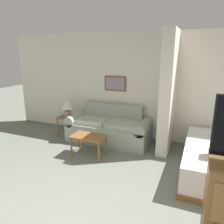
# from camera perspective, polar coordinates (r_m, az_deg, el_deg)

# --- Properties ---
(wall_back) EXTENTS (7.54, 0.16, 2.60)m
(wall_back) POSITION_cam_1_polar(r_m,az_deg,el_deg) (5.37, 8.26, 6.14)
(wall_back) COLOR silver
(wall_back) RESTS_ON ground_plane
(wall_partition_pillar) EXTENTS (0.24, 0.83, 2.60)m
(wall_partition_pillar) POSITION_cam_1_polar(r_m,az_deg,el_deg) (4.79, 14.39, 4.74)
(wall_partition_pillar) COLOR silver
(wall_partition_pillar) RESTS_ON ground_plane
(couch) EXTENTS (2.02, 0.84, 0.89)m
(couch) POSITION_cam_1_polar(r_m,az_deg,el_deg) (5.39, -0.80, -4.26)
(couch) COLOR #99A393
(couch) RESTS_ON ground_plane
(coffee_table) EXTENTS (0.72, 0.43, 0.45)m
(coffee_table) POSITION_cam_1_polar(r_m,az_deg,el_deg) (4.64, -6.16, -6.91)
(coffee_table) COLOR brown
(coffee_table) RESTS_ON ground_plane
(side_table) EXTENTS (0.44, 0.44, 0.52)m
(side_table) POSITION_cam_1_polar(r_m,az_deg,el_deg) (5.85, -11.48, -1.89)
(side_table) COLOR brown
(side_table) RESTS_ON ground_plane
(table_lamp) EXTENTS (0.33, 0.33, 0.41)m
(table_lamp) POSITION_cam_1_polar(r_m,az_deg,el_deg) (5.75, -11.67, 1.47)
(table_lamp) COLOR tan
(table_lamp) RESTS_ON side_table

